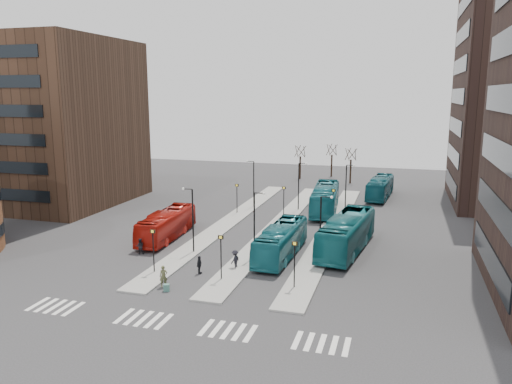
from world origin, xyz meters
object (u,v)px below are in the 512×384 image
(suitcase, at_px, (167,288))
(teal_bus_c, at_px, (347,233))
(teal_bus_d, at_px, (380,187))
(teal_bus_a, at_px, (281,241))
(commuter_a, at_px, (140,246))
(commuter_c, at_px, (235,259))
(red_bus, at_px, (167,225))
(traveller, at_px, (164,276))
(commuter_b, at_px, (199,265))
(teal_bus_b, at_px, (325,199))

(suitcase, height_order, teal_bus_c, teal_bus_c)
(teal_bus_c, bearing_deg, teal_bus_d, 93.18)
(teal_bus_c, xyz_separation_m, teal_bus_d, (1.92, 26.42, -0.24))
(teal_bus_a, height_order, commuter_a, teal_bus_a)
(suitcase, height_order, commuter_c, commuter_c)
(red_bus, bearing_deg, commuter_a, -93.48)
(teal_bus_d, relative_size, traveller, 6.36)
(commuter_b, bearing_deg, commuter_a, 65.81)
(suitcase, bearing_deg, commuter_c, 41.96)
(commuter_b, bearing_deg, suitcase, 166.98)
(traveller, xyz_separation_m, commuter_b, (1.55, 3.49, -0.08))
(teal_bus_d, height_order, commuter_a, teal_bus_d)
(teal_bus_a, relative_size, commuter_c, 6.55)
(teal_bus_d, bearing_deg, red_bus, -121.11)
(suitcase, height_order, commuter_b, commuter_b)
(teal_bus_b, bearing_deg, commuter_a, -127.47)
(suitcase, distance_m, teal_bus_c, 18.53)
(teal_bus_c, height_order, teal_bus_d, teal_bus_c)
(teal_bus_a, bearing_deg, commuter_b, -129.36)
(commuter_b, bearing_deg, teal_bus_b, -15.38)
(teal_bus_b, distance_m, commuter_a, 26.00)
(suitcase, relative_size, commuter_b, 0.36)
(teal_bus_c, height_order, commuter_b, teal_bus_c)
(suitcase, distance_m, teal_bus_b, 30.32)
(teal_bus_d, bearing_deg, commuter_c, -101.76)
(teal_bus_a, bearing_deg, commuter_c, -123.63)
(commuter_a, xyz_separation_m, commuter_b, (7.36, -3.26, 0.01))
(commuter_b, bearing_deg, teal_bus_c, -49.20)
(suitcase, height_order, teal_bus_a, teal_bus_a)
(teal_bus_b, xyz_separation_m, teal_bus_d, (6.32, 11.08, -0.22))
(teal_bus_c, distance_m, teal_bus_d, 26.49)
(traveller, height_order, commuter_a, traveller)
(suitcase, distance_m, commuter_c, 7.15)
(commuter_a, bearing_deg, teal_bus_a, 168.31)
(red_bus, relative_size, teal_bus_d, 0.97)
(teal_bus_b, distance_m, teal_bus_c, 15.96)
(suitcase, xyz_separation_m, teal_bus_d, (14.02, 40.36, 1.24))
(teal_bus_c, xyz_separation_m, commuter_c, (-8.68, -7.70, -0.93))
(commuter_b, relative_size, commuter_c, 0.94)
(red_bus, distance_m, commuter_b, 11.40)
(teal_bus_c, xyz_separation_m, commuter_a, (-18.52, -6.47, -0.99))
(teal_bus_a, relative_size, commuter_a, 7.07)
(traveller, xyz_separation_m, commuter_a, (-5.82, 6.75, -0.09))
(red_bus, relative_size, teal_bus_c, 0.83)
(red_bus, bearing_deg, teal_bus_d, 50.80)
(traveller, height_order, commuter_b, traveller)
(red_bus, height_order, commuter_b, red_bus)
(commuter_a, distance_m, commuter_c, 9.92)
(teal_bus_b, height_order, commuter_c, teal_bus_b)
(red_bus, relative_size, commuter_c, 6.38)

